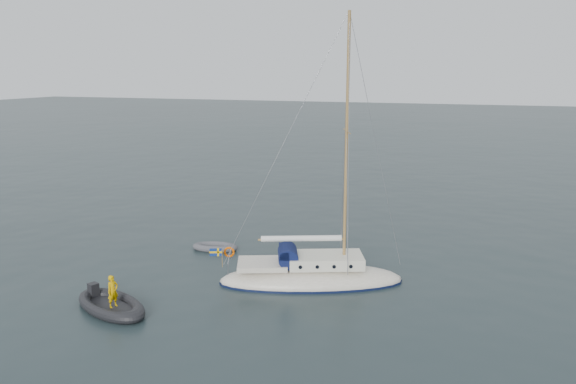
% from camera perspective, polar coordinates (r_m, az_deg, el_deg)
% --- Properties ---
extents(ground, '(300.00, 300.00, 0.00)m').
position_cam_1_polar(ground, '(28.86, 2.54, -8.05)').
color(ground, black).
rests_on(ground, ground).
extents(sailboat, '(9.24, 2.77, 13.16)m').
position_cam_1_polar(sailboat, '(27.01, 2.40, -7.25)').
color(sailboat, silver).
rests_on(sailboat, ground).
extents(dinghy, '(2.63, 1.19, 0.38)m').
position_cam_1_polar(dinghy, '(32.34, -7.42, -5.56)').
color(dinghy, '#505156').
rests_on(dinghy, ground).
extents(rib, '(4.24, 1.93, 1.62)m').
position_cam_1_polar(rib, '(25.54, -17.57, -10.81)').
color(rib, black).
rests_on(rib, ground).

